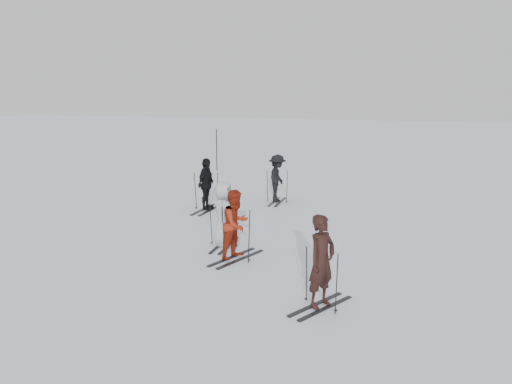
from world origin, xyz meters
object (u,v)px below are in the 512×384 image
(skier_grey, at_px, (224,215))
(skier_uphill_far, at_px, (277,179))
(skier_uphill_left, at_px, (206,185))
(skier_red, at_px, (236,225))
(skier_near_dark, at_px, (322,263))
(piste_marker, at_px, (217,150))

(skier_grey, bearing_deg, skier_uphill_far, -2.07)
(skier_uphill_far, bearing_deg, skier_uphill_left, 132.95)
(skier_grey, height_order, skier_uphill_left, skier_uphill_left)
(skier_red, height_order, skier_uphill_left, skier_uphill_left)
(skier_grey, relative_size, skier_uphill_far, 0.97)
(skier_near_dark, relative_size, skier_uphill_left, 0.99)
(skier_near_dark, bearing_deg, piste_marker, 56.87)
(skier_uphill_left, xyz_separation_m, piste_marker, (-2.91, 8.13, 0.18))
(skier_near_dark, bearing_deg, skier_uphill_far, 48.69)
(skier_near_dark, xyz_separation_m, piste_marker, (-7.90, 14.57, 0.19))
(skier_red, distance_m, skier_uphill_left, 5.08)
(skier_near_dark, xyz_separation_m, skier_grey, (-3.02, 2.94, -0.03))
(skier_near_dark, distance_m, skier_uphill_far, 8.87)
(piste_marker, bearing_deg, skier_near_dark, -61.53)
(skier_grey, distance_m, skier_uphill_far, 5.38)
(skier_uphill_left, relative_size, skier_uphill_far, 1.02)
(skier_uphill_far, bearing_deg, skier_near_dark, -161.18)
(skier_red, relative_size, skier_uphill_far, 0.97)
(skier_grey, relative_size, piste_marker, 0.79)
(skier_uphill_left, height_order, skier_uphill_far, skier_uphill_left)
(skier_red, bearing_deg, skier_uphill_far, 25.82)
(skier_red, distance_m, skier_grey, 1.07)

